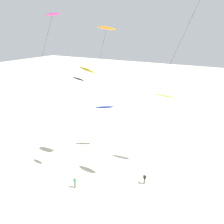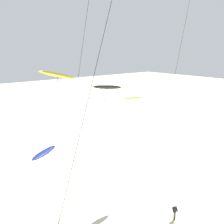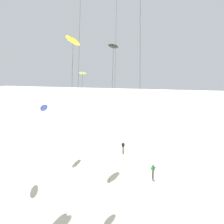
{
  "view_description": "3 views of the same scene",
  "coord_description": "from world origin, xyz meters",
  "px_view_note": "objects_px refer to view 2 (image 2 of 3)",
  "views": [
    {
      "loc": [
        15.14,
        -16.5,
        21.38
      ],
      "look_at": [
        -1.7,
        12.5,
        8.92
      ],
      "focal_mm": 35.82,
      "sensor_mm": 36.0,
      "label": 1
    },
    {
      "loc": [
        -16.11,
        -6.68,
        17.49
      ],
      "look_at": [
        1.79,
        14.84,
        11.0
      ],
      "focal_mm": 45.94,
      "sensor_mm": 36.0,
      "label": 2
    },
    {
      "loc": [
        -32.3,
        -0.78,
        12.58
      ],
      "look_at": [
        2.95,
        10.3,
        6.56
      ],
      "focal_mm": 43.33,
      "sensor_mm": 36.0,
      "label": 3
    }
  ],
  "objects_px": {
    "kite_yellow": "(58,76)",
    "kite_lime": "(133,99)",
    "kite_black": "(107,90)",
    "kite_flyer_middle": "(175,212)",
    "kite_navy": "(44,153)"
  },
  "relations": [
    {
      "from": "kite_lime",
      "to": "kite_black",
      "type": "xyz_separation_m",
      "value": [
        -10.17,
        -8.01,
        2.89
      ]
    },
    {
      "from": "kite_black",
      "to": "kite_flyer_middle",
      "type": "relative_size",
      "value": 9.08
    },
    {
      "from": "kite_flyer_middle",
      "to": "kite_navy",
      "type": "bearing_deg",
      "value": 148.93
    },
    {
      "from": "kite_lime",
      "to": "kite_black",
      "type": "height_order",
      "value": "kite_black"
    },
    {
      "from": "kite_yellow",
      "to": "kite_flyer_middle",
      "type": "height_order",
      "value": "kite_yellow"
    },
    {
      "from": "kite_navy",
      "to": "kite_yellow",
      "type": "height_order",
      "value": "kite_yellow"
    },
    {
      "from": "kite_lime",
      "to": "kite_yellow",
      "type": "relative_size",
      "value": 0.76
    },
    {
      "from": "kite_navy",
      "to": "kite_yellow",
      "type": "distance_m",
      "value": 8.39
    },
    {
      "from": "kite_navy",
      "to": "kite_flyer_middle",
      "type": "distance_m",
      "value": 14.6
    },
    {
      "from": "kite_navy",
      "to": "kite_flyer_middle",
      "type": "xyz_separation_m",
      "value": [
        10.9,
        -6.56,
        -7.16
      ]
    },
    {
      "from": "kite_black",
      "to": "kite_yellow",
      "type": "height_order",
      "value": "kite_yellow"
    },
    {
      "from": "kite_yellow",
      "to": "kite_lime",
      "type": "bearing_deg",
      "value": 19.21
    },
    {
      "from": "kite_flyer_middle",
      "to": "kite_black",
      "type": "bearing_deg",
      "value": -171.19
    },
    {
      "from": "kite_lime",
      "to": "kite_black",
      "type": "relative_size",
      "value": 0.8
    },
    {
      "from": "kite_lime",
      "to": "kite_yellow",
      "type": "height_order",
      "value": "kite_yellow"
    }
  ]
}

